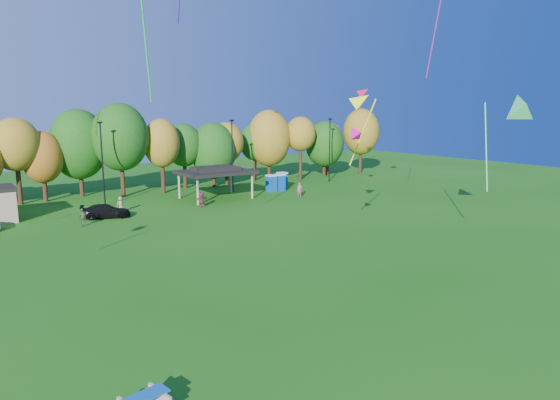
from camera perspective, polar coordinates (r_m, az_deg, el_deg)
ground at (r=22.22m, az=5.62°, el=-17.59°), size 160.00×160.00×0.00m
tree_line at (r=61.67m, az=-23.79°, el=5.31°), size 93.57×10.55×11.15m
lamp_posts at (r=57.08m, az=-19.64°, el=4.23°), size 64.50×0.25×9.09m
pavilion at (r=58.82m, az=-7.41°, el=3.27°), size 8.20×6.20×3.77m
porta_potties at (r=64.61m, az=-0.25°, el=2.08°), size 3.75×2.51×2.18m
car_d at (r=51.10m, az=-19.29°, el=-1.21°), size 4.94×3.15×1.33m
far_person_0 at (r=53.39m, az=-17.75°, el=-0.48°), size 0.85×0.60×1.63m
far_person_1 at (r=59.84m, az=2.24°, el=1.18°), size 0.75×0.73×1.73m
far_person_3 at (r=54.18m, az=-8.94°, el=0.06°), size 1.58×0.69×1.65m
far_person_4 at (r=48.16m, az=-21.64°, el=-1.86°), size 0.67×1.03×1.63m
kite_2 at (r=33.45m, az=8.49°, el=7.72°), size 1.06×1.38×1.33m
kite_3 at (r=37.55m, az=9.32°, el=11.08°), size 2.70×3.08×5.57m
kite_4 at (r=50.64m, az=9.58°, el=12.03°), size 1.86×1.89×1.53m
kite_6 at (r=41.38m, az=25.68°, el=9.80°), size 4.08×4.30×7.91m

